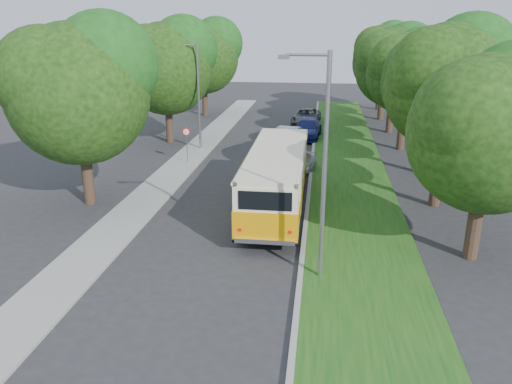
# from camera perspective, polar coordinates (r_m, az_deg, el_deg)

# --- Properties ---
(ground) EXTENTS (120.00, 120.00, 0.00)m
(ground) POSITION_cam_1_polar(r_m,az_deg,el_deg) (21.15, -4.41, -5.87)
(ground) COLOR #2B2B2E
(ground) RESTS_ON ground
(curb) EXTENTS (0.20, 70.00, 0.15)m
(curb) POSITION_cam_1_polar(r_m,az_deg,el_deg) (25.34, 5.91, -1.48)
(curb) COLOR gray
(curb) RESTS_ON ground
(grass_verge) EXTENTS (4.50, 70.00, 0.13)m
(grass_verge) POSITION_cam_1_polar(r_m,az_deg,el_deg) (25.40, 11.21, -1.72)
(grass_verge) COLOR #154D14
(grass_verge) RESTS_ON ground
(sidewalk) EXTENTS (2.20, 70.00, 0.12)m
(sidewalk) POSITION_cam_1_polar(r_m,az_deg,el_deg) (26.87, -12.28, -0.66)
(sidewalk) COLOR gray
(sidewalk) RESTS_ON ground
(treeline) EXTENTS (24.27, 41.91, 9.46)m
(treeline) POSITION_cam_1_polar(r_m,az_deg,el_deg) (36.90, 6.22, 14.20)
(treeline) COLOR #332319
(treeline) RESTS_ON ground
(lamppost_near) EXTENTS (1.71, 0.16, 8.00)m
(lamppost_near) POSITION_cam_1_polar(r_m,az_deg,el_deg) (16.88, 7.57, 3.38)
(lamppost_near) COLOR gray
(lamppost_near) RESTS_ON ground
(lamppost_far) EXTENTS (1.71, 0.16, 7.50)m
(lamppost_far) POSITION_cam_1_polar(r_m,az_deg,el_deg) (36.20, -6.73, 11.20)
(lamppost_far) COLOR gray
(lamppost_far) RESTS_ON ground
(warning_sign) EXTENTS (0.56, 0.10, 2.50)m
(warning_sign) POSITION_cam_1_polar(r_m,az_deg,el_deg) (32.73, -7.94, 6.08)
(warning_sign) COLOR gray
(warning_sign) RESTS_ON ground
(vintage_bus) EXTENTS (2.77, 10.52, 3.12)m
(vintage_bus) POSITION_cam_1_polar(r_m,az_deg,el_deg) (24.21, 2.36, 1.35)
(vintage_bus) COLOR #F5A607
(vintage_bus) RESTS_ON ground
(car_silver) EXTENTS (3.21, 4.77, 1.51)m
(car_silver) POSITION_cam_1_polar(r_m,az_deg,el_deg) (30.05, 4.19, 3.19)
(car_silver) COLOR silver
(car_silver) RESTS_ON ground
(car_white) EXTENTS (2.56, 4.76, 1.49)m
(car_white) POSITION_cam_1_polar(r_m,az_deg,el_deg) (37.06, 3.50, 6.18)
(car_white) COLOR silver
(car_white) RESTS_ON ground
(car_blue) EXTENTS (2.47, 5.25, 1.48)m
(car_blue) POSITION_cam_1_polar(r_m,az_deg,el_deg) (40.54, 5.88, 7.20)
(car_blue) COLOR navy
(car_blue) RESTS_ON ground
(car_grey) EXTENTS (2.75, 5.16, 1.38)m
(car_grey) POSITION_cam_1_polar(r_m,az_deg,el_deg) (46.26, 5.74, 8.58)
(car_grey) COLOR #515258
(car_grey) RESTS_ON ground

